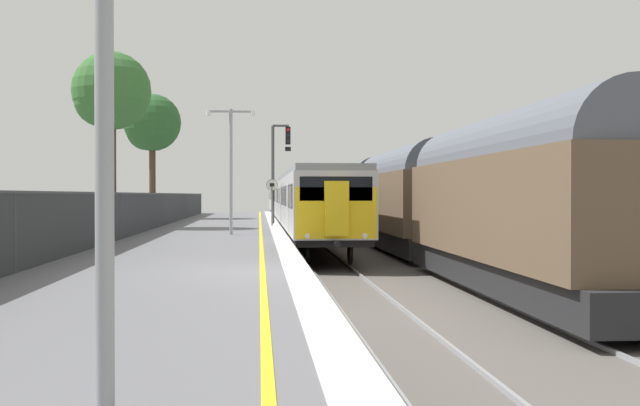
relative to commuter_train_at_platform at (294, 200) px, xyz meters
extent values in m
cube|color=slate|center=(-4.60, -37.79, -1.77)|extent=(6.40, 110.00, 1.00)
cube|color=silver|center=(-1.70, -37.79, -1.26)|extent=(0.60, 110.00, 0.01)
cube|color=yellow|center=(-2.45, -37.79, -1.26)|extent=(0.12, 110.00, 0.01)
cube|color=#56514C|center=(4.10, -37.79, -2.37)|extent=(11.00, 110.00, 0.20)
cube|color=gray|center=(-0.71, -37.79, -2.23)|extent=(0.07, 110.00, 0.08)
cube|color=gray|center=(0.72, -37.79, -2.23)|extent=(0.07, 110.00, 0.08)
cube|color=gray|center=(3.29, -37.79, -2.23)|extent=(0.07, 110.00, 0.08)
cube|color=gray|center=(4.72, -37.79, -2.23)|extent=(0.07, 110.00, 0.08)
cube|color=#B7B7BC|center=(0.00, -19.73, 0.00)|extent=(2.80, 19.20, 2.30)
cube|color=black|center=(0.00, -19.73, -1.27)|extent=(2.64, 18.60, 0.25)
cube|color=gray|center=(0.00, -19.73, 1.27)|extent=(2.68, 19.20, 0.24)
cube|color=black|center=(-1.41, -19.73, 0.30)|extent=(0.02, 17.60, 0.84)
cube|color=silver|center=(-1.41, -24.53, -0.10)|extent=(0.03, 1.10, 1.90)
cube|color=silver|center=(-1.41, -14.93, -0.10)|extent=(0.03, 1.10, 1.90)
cylinder|color=black|center=(-0.78, -26.73, -1.77)|extent=(0.12, 0.84, 0.84)
cylinder|color=black|center=(0.78, -26.73, -1.77)|extent=(0.12, 0.84, 0.84)
cylinder|color=black|center=(-0.78, -12.73, -1.77)|extent=(0.12, 0.84, 0.84)
cylinder|color=black|center=(0.78, -12.73, -1.77)|extent=(0.12, 0.84, 0.84)
cube|color=#B7B7BC|center=(0.00, 0.06, 0.00)|extent=(2.80, 19.20, 2.30)
cube|color=black|center=(0.00, 0.06, -1.27)|extent=(2.64, 18.60, 0.25)
cube|color=gray|center=(0.00, 0.06, 1.27)|extent=(2.68, 19.20, 0.24)
cube|color=black|center=(-1.41, 0.06, 0.30)|extent=(0.02, 17.60, 0.84)
cube|color=silver|center=(-1.41, -4.73, -0.10)|extent=(0.03, 1.10, 1.90)
cube|color=silver|center=(-1.41, 4.86, -0.10)|extent=(0.03, 1.10, 1.90)
cylinder|color=black|center=(-0.78, -6.93, -1.77)|extent=(0.12, 0.84, 0.84)
cylinder|color=black|center=(0.78, -6.93, -1.77)|extent=(0.12, 0.84, 0.84)
cylinder|color=black|center=(-0.78, 7.06, -1.77)|extent=(0.12, 0.84, 0.84)
cylinder|color=black|center=(0.78, 7.06, -1.77)|extent=(0.12, 0.84, 0.84)
cube|color=#B7B7BC|center=(0.00, 19.86, 0.00)|extent=(2.80, 19.20, 2.30)
cube|color=black|center=(0.00, 19.86, -1.27)|extent=(2.64, 18.60, 0.25)
cube|color=gray|center=(0.00, 19.86, 1.27)|extent=(2.68, 19.20, 0.24)
cube|color=black|center=(-1.41, 19.86, 0.30)|extent=(0.02, 17.60, 0.84)
cube|color=silver|center=(-1.41, 15.06, -0.10)|extent=(0.03, 1.10, 1.90)
cube|color=silver|center=(-1.41, 24.66, -0.10)|extent=(0.03, 1.10, 1.90)
cylinder|color=black|center=(-0.78, 12.86, -1.77)|extent=(0.12, 0.84, 0.84)
cylinder|color=black|center=(0.78, 12.86, -1.77)|extent=(0.12, 0.84, 0.84)
cylinder|color=black|center=(-0.78, 26.86, -1.77)|extent=(0.12, 0.84, 0.84)
cylinder|color=black|center=(0.78, 26.86, -1.77)|extent=(0.12, 0.84, 0.84)
cube|color=yellow|center=(0.00, -29.29, -0.25)|extent=(2.70, 0.10, 1.70)
cube|color=black|center=(0.00, -29.30, 0.55)|extent=(2.40, 0.08, 0.80)
cube|color=yellow|center=(0.00, -29.43, -0.10)|extent=(0.80, 0.24, 1.80)
cylinder|color=white|center=(-0.95, -29.35, -1.00)|extent=(0.18, 0.06, 0.18)
cylinder|color=white|center=(0.95, -29.35, -1.00)|extent=(0.18, 0.06, 0.18)
cylinder|color=black|center=(0.00, -29.58, -1.25)|extent=(0.20, 0.35, 0.20)
cube|color=black|center=(0.00, 0.06, 1.52)|extent=(0.60, 0.90, 0.20)
cube|color=#232326|center=(4.00, -34.97, -1.64)|extent=(2.30, 13.75, 0.79)
cube|color=brown|center=(4.00, -34.97, 0.02)|extent=(2.60, 12.95, 2.53)
cylinder|color=#515660|center=(4.00, -34.97, 1.29)|extent=(2.39, 12.55, 2.39)
cylinder|color=black|center=(3.22, -39.85, -1.77)|extent=(0.12, 0.84, 0.84)
cylinder|color=black|center=(4.78, -39.85, -1.77)|extent=(0.12, 0.84, 0.84)
cylinder|color=black|center=(3.22, -30.10, -1.77)|extent=(0.12, 0.84, 0.84)
cylinder|color=black|center=(4.78, -30.10, -1.77)|extent=(0.12, 0.84, 0.84)
cube|color=#232326|center=(4.00, -20.42, -1.64)|extent=(2.30, 13.75, 0.79)
cube|color=brown|center=(4.00, -20.42, 0.02)|extent=(2.60, 12.95, 2.53)
cylinder|color=#515660|center=(4.00, -20.42, 1.29)|extent=(2.39, 12.55, 2.39)
cylinder|color=black|center=(3.22, -25.30, -1.77)|extent=(0.12, 0.84, 0.84)
cylinder|color=black|center=(4.78, -25.30, -1.77)|extent=(0.12, 0.84, 0.84)
cylinder|color=black|center=(3.22, -15.55, -1.77)|extent=(0.12, 0.84, 0.84)
cylinder|color=black|center=(4.78, -15.55, -1.77)|extent=(0.12, 0.84, 0.84)
cube|color=#232326|center=(4.00, -5.87, -1.64)|extent=(2.30, 13.75, 0.79)
cube|color=brown|center=(4.00, -5.87, 0.02)|extent=(2.60, 12.95, 2.53)
cylinder|color=#515660|center=(4.00, -5.87, 1.29)|extent=(2.39, 12.55, 2.39)
cylinder|color=black|center=(3.22, -10.75, -1.77)|extent=(0.12, 0.84, 0.84)
cylinder|color=black|center=(4.78, -10.75, -1.77)|extent=(0.12, 0.84, 0.84)
cylinder|color=black|center=(3.22, -1.00, -1.77)|extent=(0.12, 0.84, 0.84)
cylinder|color=black|center=(4.78, -1.00, -1.77)|extent=(0.12, 0.84, 0.84)
cube|color=#232326|center=(4.00, 8.68, -1.64)|extent=(2.30, 13.75, 0.79)
cube|color=brown|center=(4.00, 8.68, 0.02)|extent=(2.60, 12.95, 2.53)
cylinder|color=#515660|center=(4.00, 8.68, 1.29)|extent=(2.39, 12.55, 2.39)
cylinder|color=black|center=(3.22, 3.80, -1.77)|extent=(0.12, 0.84, 0.84)
cylinder|color=black|center=(4.78, 3.80, -1.77)|extent=(0.12, 0.84, 0.84)
cylinder|color=black|center=(3.22, 13.55, -1.77)|extent=(0.12, 0.84, 0.84)
cylinder|color=black|center=(4.78, 13.55, -1.77)|extent=(0.12, 0.84, 0.84)
cylinder|color=#47474C|center=(-1.75, -11.84, 1.48)|extent=(0.18, 0.18, 5.49)
cube|color=#47474C|center=(-1.30, -11.84, 4.22)|extent=(0.90, 0.12, 0.12)
cube|color=black|center=(-0.90, -11.84, 3.67)|extent=(0.28, 0.20, 1.00)
cylinder|color=red|center=(-0.90, -11.96, 3.99)|extent=(0.16, 0.04, 0.16)
cylinder|color=black|center=(-0.90, -11.96, 3.67)|extent=(0.16, 0.04, 0.16)
cylinder|color=black|center=(-0.90, -11.96, 3.35)|extent=(0.16, 0.04, 0.16)
cube|color=black|center=(-0.90, -11.84, 2.92)|extent=(0.32, 0.16, 0.24)
cylinder|color=#59595B|center=(-1.85, -14.96, -0.23)|extent=(0.08, 0.08, 2.08)
cylinder|color=black|center=(-1.85, -14.97, 0.86)|extent=(0.59, 0.02, 0.59)
cylinder|color=silver|center=(-1.85, -14.98, 0.86)|extent=(0.56, 0.02, 0.56)
cube|color=black|center=(-1.85, -14.99, 0.86)|extent=(0.24, 0.01, 0.18)
cylinder|color=#93999E|center=(-3.66, -47.90, 1.20)|extent=(0.14, 0.14, 4.94)
cylinder|color=#93999E|center=(-3.66, -23.14, 1.29)|extent=(0.14, 0.14, 5.11)
cube|color=#93999E|center=(-3.21, -23.14, 3.74)|extent=(0.90, 0.08, 0.08)
cylinder|color=silver|center=(-2.76, -23.14, 3.66)|extent=(0.20, 0.20, 0.18)
cube|color=#93999E|center=(-4.11, -23.14, 3.74)|extent=(0.90, 0.08, 0.08)
cylinder|color=silver|center=(-4.56, -23.14, 3.66)|extent=(0.20, 0.20, 0.18)
cube|color=#282B2D|center=(-7.55, -37.79, -0.43)|extent=(0.03, 99.00, 1.68)
cube|color=#38383D|center=(-7.55, -37.79, 0.41)|extent=(0.06, 99.00, 0.06)
cylinder|color=#38383D|center=(-7.55, -37.79, -0.43)|extent=(0.07, 0.07, 1.68)
cylinder|color=#38383D|center=(-7.55, -26.10, -0.43)|extent=(0.07, 0.07, 1.68)
cylinder|color=#38383D|center=(-7.55, -14.41, -0.43)|extent=(0.07, 0.07, 1.68)
cylinder|color=#38383D|center=(-7.55, -2.73, -0.43)|extent=(0.07, 0.07, 1.68)
cylinder|color=#38383D|center=(-7.55, 8.96, -0.43)|extent=(0.07, 0.07, 1.68)
cylinder|color=#473323|center=(-9.75, -2.31, 1.46)|extent=(0.43, 0.43, 5.46)
sphere|color=#285628|center=(-9.75, -2.31, 5.26)|extent=(3.89, 3.89, 3.89)
sphere|color=#285628|center=(-10.18, -2.01, 4.78)|extent=(2.77, 2.77, 2.77)
cylinder|color=#473323|center=(-9.65, -16.75, 1.55)|extent=(0.40, 0.40, 5.63)
sphere|color=#33662D|center=(-9.65, -16.75, 5.41)|extent=(3.80, 3.80, 3.80)
sphere|color=#33662D|center=(-10.09, -16.97, 4.94)|extent=(2.61, 2.61, 2.61)
camera|label=1|loc=(-2.52, -53.49, 0.36)|focal=41.63mm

